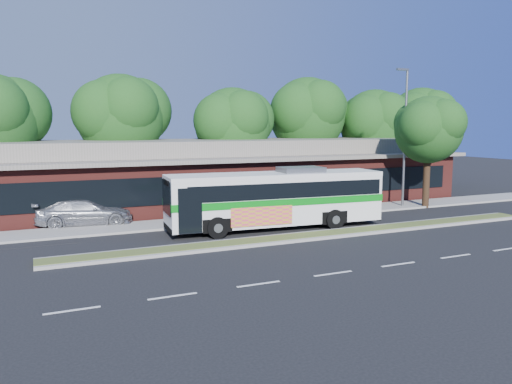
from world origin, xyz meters
TOP-DOWN VIEW (x-y plane):
  - ground at (0.00, 0.00)m, footprint 120.00×120.00m
  - median_strip at (0.00, 0.60)m, footprint 26.00×1.10m
  - sidewalk at (0.00, 6.40)m, footprint 44.00×2.60m
  - plaza_building at (0.00, 12.99)m, footprint 33.20×11.20m
  - lamp_post at (9.56, 6.00)m, footprint 0.93×0.18m
  - tree_bg_b at (-6.57, 16.14)m, footprint 6.69×6.00m
  - tree_bg_c at (1.40, 15.13)m, footprint 6.24×5.60m
  - tree_bg_d at (8.45, 16.15)m, footprint 6.91×6.20m
  - tree_bg_e at (14.42, 15.14)m, footprint 6.47×5.80m
  - tree_bg_f at (20.43, 16.14)m, footprint 6.69×6.00m
  - transit_bus at (-1.21, 3.19)m, footprint 11.62×3.32m
  - sedan at (-10.38, 8.20)m, footprint 5.29×2.64m
  - sidewalk_tree at (11.25, 5.41)m, footprint 4.88×4.38m

SIDE VIEW (x-z plane):
  - ground at x=0.00m, z-range 0.00..0.00m
  - sidewalk at x=0.00m, z-range 0.00..0.12m
  - median_strip at x=0.00m, z-range 0.00..0.15m
  - sedan at x=-10.38m, z-range 0.00..1.48m
  - transit_bus at x=-1.21m, z-range 0.18..3.40m
  - plaza_building at x=0.00m, z-range -0.10..4.35m
  - lamp_post at x=9.56m, z-range 0.37..9.44m
  - sidewalk_tree at x=11.25m, z-range 1.57..8.91m
  - tree_bg_c at x=1.40m, z-range 1.46..9.72m
  - tree_bg_e at x=14.42m, z-range 1.49..10.00m
  - tree_bg_f at x=20.43m, z-range 1.60..10.52m
  - tree_bg_b at x=-6.57m, z-range 1.64..10.64m
  - tree_bg_d at x=8.45m, z-range 1.73..11.10m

